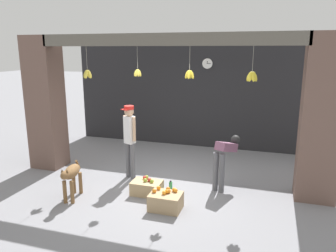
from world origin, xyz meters
The scene contains 12 objects.
ground_plane centered at (0.00, 0.00, 0.00)m, with size 60.00×60.00×0.00m, color gray.
shop_back_wall centered at (0.00, 3.03, 1.52)m, with size 7.16×0.12×3.05m, color #232326.
shop_pillar_left centered at (-2.93, 0.30, 1.52)m, with size 0.70×0.60×3.05m, color brown.
shop_pillar_right centered at (2.93, 0.30, 1.52)m, with size 0.70×0.60×3.05m, color brown.
storefront_awning centered at (0.01, 0.12, 2.90)m, with size 5.26×0.31×0.92m.
dog centered at (-1.39, -1.11, 0.48)m, with size 0.34×0.82×0.70m.
shopkeeper centered at (-0.78, 0.19, 0.93)m, with size 0.32×0.29×1.60m.
worker_stooping centered at (1.25, 0.25, 0.67)m, with size 0.46×0.76×1.02m.
fruit_crate_oranges centered at (0.41, -0.98, 0.15)m, with size 0.55×0.42×0.36m.
fruit_crate_apples centered at (-0.13, -0.50, 0.14)m, with size 0.58×0.38×0.33m.
water_bottle centered at (0.30, -0.33, 0.12)m, with size 0.06×0.06×0.26m.
wall_clock centered at (0.34, 2.96, 2.37)m, with size 0.30×0.03×0.30m.
Camera 1 is at (2.03, -6.00, 2.75)m, focal length 35.00 mm.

